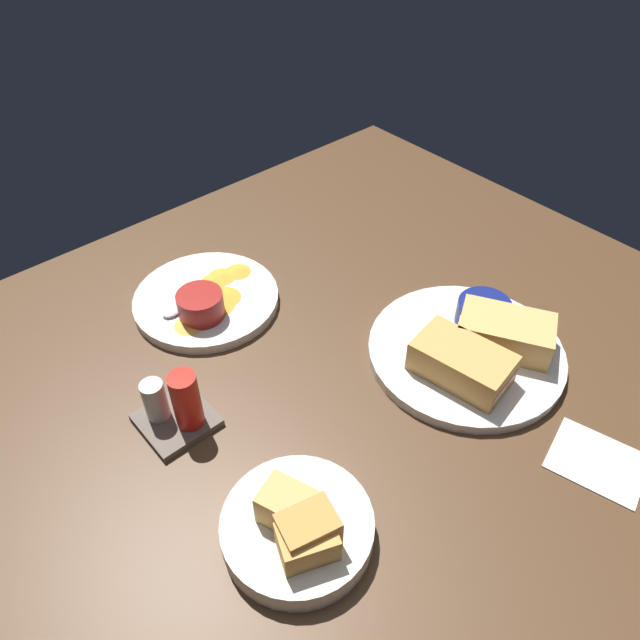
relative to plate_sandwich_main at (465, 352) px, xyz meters
The scene contains 13 objects.
ground_plane 13.77cm from the plate_sandwich_main, 57.12° to the left, with size 110.00×110.00×3.00cm, color #4C331E.
plate_sandwich_main is the anchor object (origin of this frame).
sandwich_half_near 6.24cm from the plate_sandwich_main, 117.66° to the left, with size 14.25×9.67×4.80cm.
sandwich_half_far 6.24cm from the plate_sandwich_main, 122.34° to the right, with size 15.06×13.04×4.80cm.
ramekin_dark_sauce 6.96cm from the plate_sandwich_main, 71.34° to the right, with size 7.95×7.95×3.81cm.
spoon_by_dark_ramekin 2.40cm from the plate_sandwich_main, 143.17° to the right, with size 7.24×8.69×0.80cm.
plate_chips_companion 40.96cm from the plate_sandwich_main, 32.17° to the left, with size 22.94×22.94×1.60cm, color silver.
ramekin_light_gravy 39.91cm from the plate_sandwich_main, 38.32° to the left, with size 7.01×7.01×4.04cm.
spoon_by_gravy_ramekin 43.63cm from the plate_sandwich_main, 37.73° to the left, with size 2.31×9.90×0.80cm.
plantain_chip_scatter 39.35cm from the plate_sandwich_main, 31.21° to the left, with size 12.37×18.57×0.60cm.
bread_basket_rear 36.64cm from the plate_sandwich_main, 98.74° to the left, with size 17.03×17.03×7.39cm.
condiment_caddy 41.41cm from the plate_sandwich_main, 65.78° to the left, with size 9.00×9.00×9.50cm.
paper_napkin_folded 22.45cm from the plate_sandwich_main, behind, with size 11.00×9.00×0.40cm, color white.
Camera 1 is at (-38.71, 44.25, 63.68)cm, focal length 33.64 mm.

